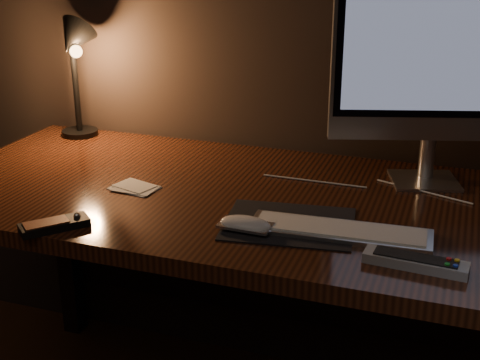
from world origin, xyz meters
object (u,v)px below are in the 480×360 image
(mouse, at_px, (246,226))
(tv_remote, at_px, (416,262))
(media_remote, at_px, (54,225))
(desk, at_px, (250,229))
(keyboard, at_px, (339,230))
(monitor, at_px, (436,61))
(desk_lamp, at_px, (74,56))

(mouse, bearing_deg, tv_remote, -5.63)
(tv_remote, bearing_deg, media_remote, -169.60)
(media_remote, height_order, tv_remote, media_remote)
(desk, height_order, media_remote, media_remote)
(desk, xyz_separation_m, mouse, (0.08, -0.27, 0.14))
(keyboard, relative_size, media_remote, 2.67)
(media_remote, bearing_deg, tv_remote, -42.64)
(desk, height_order, mouse, mouse)
(mouse, xyz_separation_m, media_remote, (-0.40, -0.13, -0.00))
(desk, bearing_deg, monitor, 20.55)
(monitor, height_order, keyboard, monitor)
(desk, xyz_separation_m, tv_remote, (0.44, -0.32, 0.14))
(keyboard, height_order, tv_remote, tv_remote)
(keyboard, height_order, desk_lamp, desk_lamp)
(monitor, xyz_separation_m, mouse, (-0.34, -0.43, -0.30))
(mouse, relative_size, media_remote, 0.79)
(monitor, relative_size, tv_remote, 2.63)
(media_remote, bearing_deg, desk, 3.16)
(media_remote, xyz_separation_m, desk_lamp, (-0.31, 0.60, 0.25))
(mouse, bearing_deg, desk_lamp, 148.08)
(monitor, bearing_deg, mouse, -145.20)
(keyboard, xyz_separation_m, tv_remote, (0.17, -0.10, 0.00))
(monitor, height_order, mouse, monitor)
(monitor, distance_m, mouse, 0.63)
(monitor, height_order, tv_remote, monitor)
(monitor, bearing_deg, desk_lamp, 160.72)
(monitor, xyz_separation_m, keyboard, (-0.14, -0.38, -0.31))
(monitor, height_order, media_remote, monitor)
(desk, height_order, keyboard, keyboard)
(desk, relative_size, media_remote, 10.94)
(mouse, relative_size, tv_remote, 0.57)
(tv_remote, bearing_deg, desk_lamp, 158.36)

